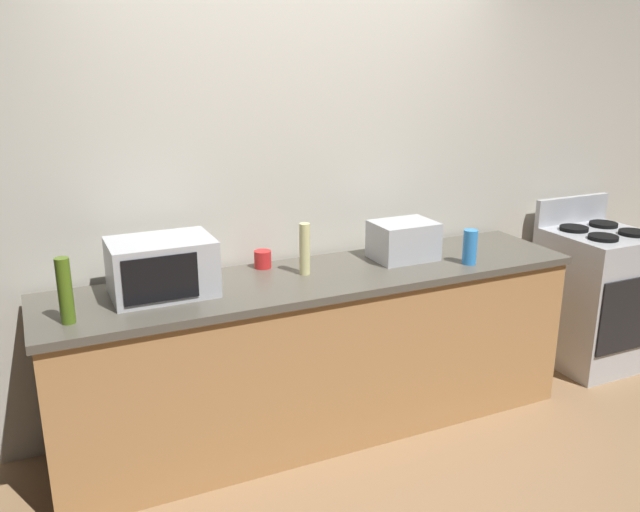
% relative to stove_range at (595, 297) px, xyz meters
% --- Properties ---
extents(ground_plane, '(8.00, 8.00, 0.00)m').
position_rel_stove_range_xyz_m(ground_plane, '(-2.00, -0.40, -0.46)').
color(ground_plane, '#93704C').
extents(back_wall, '(6.40, 0.10, 2.70)m').
position_rel_stove_range_xyz_m(back_wall, '(-2.00, 0.41, 0.89)').
color(back_wall, beige).
rests_on(back_wall, ground_plane).
extents(counter_run, '(2.84, 0.64, 0.90)m').
position_rel_stove_range_xyz_m(counter_run, '(-2.00, 0.00, -0.01)').
color(counter_run, '#B27F4C').
rests_on(counter_run, ground_plane).
extents(stove_range, '(0.60, 0.61, 1.08)m').
position_rel_stove_range_xyz_m(stove_range, '(0.00, 0.00, 0.00)').
color(stove_range, '#B7BABF').
rests_on(stove_range, ground_plane).
extents(microwave, '(0.48, 0.35, 0.27)m').
position_rel_stove_range_xyz_m(microwave, '(-2.80, 0.05, 0.57)').
color(microwave, '#B7BABF').
rests_on(microwave, counter_run).
extents(toaster_oven, '(0.34, 0.26, 0.21)m').
position_rel_stove_range_xyz_m(toaster_oven, '(-1.46, 0.06, 0.54)').
color(toaster_oven, '#B7BABF').
rests_on(toaster_oven, counter_run).
extents(bottle_olive_oil, '(0.06, 0.06, 0.29)m').
position_rel_stove_range_xyz_m(bottle_olive_oil, '(-3.24, -0.13, 0.58)').
color(bottle_olive_oil, '#4C6B19').
rests_on(bottle_olive_oil, counter_run).
extents(bottle_vinegar, '(0.06, 0.06, 0.27)m').
position_rel_stove_range_xyz_m(bottle_vinegar, '(-2.07, 0.04, 0.57)').
color(bottle_vinegar, beige).
rests_on(bottle_vinegar, counter_run).
extents(bottle_spray_cleaner, '(0.08, 0.08, 0.19)m').
position_rel_stove_range_xyz_m(bottle_spray_cleaner, '(-1.19, -0.17, 0.53)').
color(bottle_spray_cleaner, '#338CE5').
rests_on(bottle_spray_cleaner, counter_run).
extents(mug_red, '(0.09, 0.09, 0.09)m').
position_rel_stove_range_xyz_m(mug_red, '(-2.23, 0.23, 0.49)').
color(mug_red, red).
rests_on(mug_red, counter_run).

